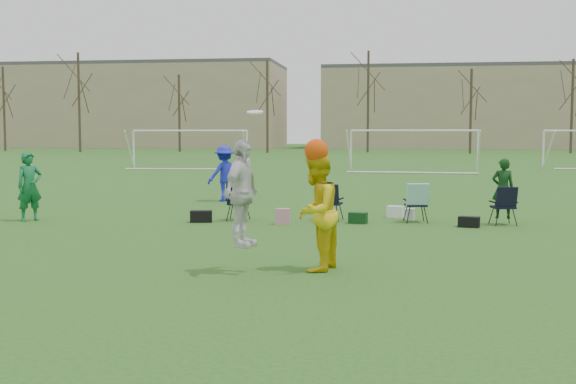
% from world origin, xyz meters
% --- Properties ---
extents(ground, '(260.00, 260.00, 0.00)m').
position_xyz_m(ground, '(0.00, 0.00, 0.00)').
color(ground, '#26571B').
rests_on(ground, ground).
extents(fielder_green_near, '(0.76, 0.78, 1.80)m').
position_xyz_m(fielder_green_near, '(-6.56, 6.90, 0.90)').
color(fielder_green_near, '#126635').
rests_on(fielder_green_near, ground).
extents(fielder_blue, '(1.35, 1.33, 1.87)m').
position_xyz_m(fielder_blue, '(-2.77, 12.89, 0.93)').
color(fielder_blue, '#1B23CE').
rests_on(fielder_blue, ground).
extents(center_contest, '(2.00, 1.51, 2.68)m').
position_xyz_m(center_contest, '(1.15, 1.08, 1.13)').
color(center_contest, silver).
rests_on(center_contest, ground).
extents(sideline_setup, '(8.27, 2.14, 1.66)m').
position_xyz_m(sideline_setup, '(2.69, 7.94, 0.51)').
color(sideline_setup, '#0E3512').
rests_on(sideline_setup, ground).
extents(goal_left, '(7.39, 0.76, 2.46)m').
position_xyz_m(goal_left, '(-10.00, 34.00, 1.92)').
color(goal_left, white).
rests_on(goal_left, ground).
extents(goal_mid, '(7.40, 0.63, 2.46)m').
position_xyz_m(goal_mid, '(4.00, 32.00, 1.92)').
color(goal_mid, white).
rests_on(goal_mid, ground).
extents(tree_line, '(110.28, 3.28, 11.40)m').
position_xyz_m(tree_line, '(0.24, 69.85, 5.09)').
color(tree_line, '#382B21').
rests_on(tree_line, ground).
extents(building_row, '(126.00, 16.00, 13.00)m').
position_xyz_m(building_row, '(6.73, 96.00, 5.99)').
color(building_row, tan).
rests_on(building_row, ground).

